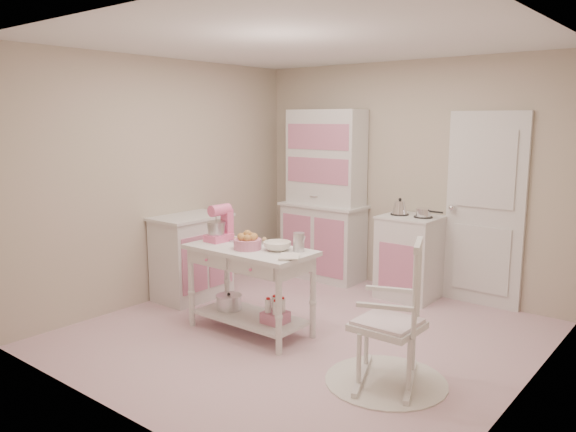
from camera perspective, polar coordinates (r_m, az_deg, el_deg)
The scene contains 14 objects.
room_shell at distance 4.91m, azimuth 1.67°, elevation 6.23°, with size 3.84×3.84×2.62m.
door at distance 6.19m, azimuth 19.36°, elevation 0.57°, with size 0.82×0.05×2.04m, color silver.
hutch at distance 6.87m, azimuth 3.64°, elevation 2.13°, with size 1.06×0.50×2.08m, color silver.
stove at distance 6.33m, azimuth 12.26°, elevation -4.07°, with size 0.62×0.57×0.92m, color silver.
base_cabinet at distance 6.28m, azimuth -9.73°, elevation -4.10°, with size 0.54×0.84×0.92m, color silver.
lace_rug at distance 4.47m, azimuth 9.91°, elevation -16.19°, with size 0.92×0.92×0.01m, color white.
rocking_chair at distance 4.26m, azimuth 10.12°, elevation -9.59°, with size 0.48×0.72×1.10m, color silver.
work_table at distance 5.23m, azimuth -3.85°, elevation -7.51°, with size 1.20×0.60×0.80m, color silver.
stand_mixer at distance 5.39m, azimuth -7.07°, elevation -0.79°, with size 0.20×0.28×0.34m, color pink.
cookie_tray at distance 5.35m, azimuth -3.78°, elevation -2.59°, with size 0.34×0.24×0.02m, color silver.
bread_basket at distance 5.06m, azimuth -4.12°, elevation -2.87°, with size 0.25×0.25×0.09m, color #CF7797.
mixing_bowl at distance 5.01m, azimuth -1.09°, elevation -3.07°, with size 0.25×0.25×0.08m, color white.
metal_pitcher at distance 4.95m, azimuth 1.10°, elevation -2.67°, with size 0.10×0.10×0.17m, color silver.
recipe_book at distance 4.74m, azimuth -0.87°, elevation -4.14°, with size 0.17×0.23×0.02m, color white.
Camera 1 is at (2.96, -3.92, 1.95)m, focal length 35.00 mm.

